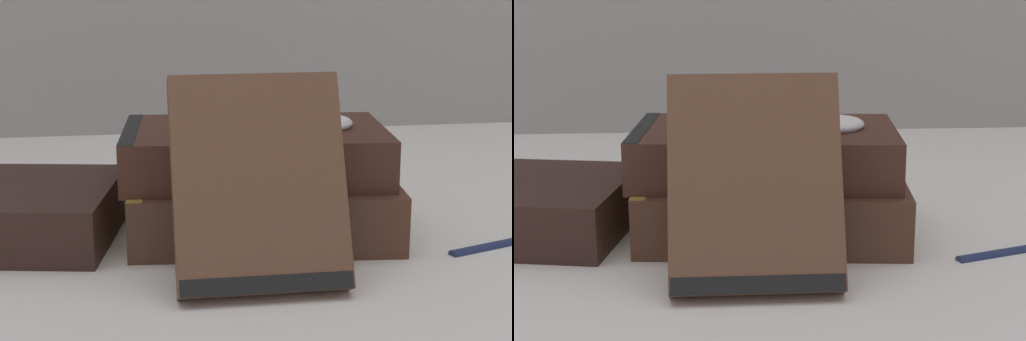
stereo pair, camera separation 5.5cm
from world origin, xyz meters
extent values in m
plane|color=white|center=(0.00, 0.00, 0.00)|extent=(3.00, 3.00, 0.00)
cube|color=#4C2D1E|center=(0.05, 0.03, 0.02)|extent=(0.22, 0.15, 0.05)
cube|color=olive|center=(-0.05, 0.04, 0.02)|extent=(0.02, 0.13, 0.05)
cube|color=#422319|center=(0.04, 0.04, 0.07)|extent=(0.22, 0.14, 0.04)
cube|color=black|center=(-0.06, 0.04, 0.07)|extent=(0.02, 0.13, 0.04)
cube|color=brown|center=(0.03, -0.08, 0.07)|extent=(0.12, 0.08, 0.15)
cube|color=black|center=(0.03, -0.11, 0.01)|extent=(0.12, 0.02, 0.02)
cylinder|color=white|center=(0.10, 0.03, 0.09)|extent=(0.05, 0.05, 0.01)
torus|color=silver|center=(0.10, 0.03, 0.09)|extent=(0.06, 0.06, 0.01)
sphere|color=silver|center=(0.10, 0.06, 0.09)|extent=(0.01, 0.01, 0.01)
torus|color=#4C3828|center=(-0.01, 0.17, 0.00)|extent=(0.05, 0.05, 0.00)
torus|color=#4C3828|center=(0.04, 0.18, 0.00)|extent=(0.05, 0.05, 0.00)
cylinder|color=#4C3828|center=(0.02, 0.17, 0.00)|extent=(0.02, 0.01, 0.00)
camera|label=1|loc=(-0.06, -0.64, 0.23)|focal=60.00mm
camera|label=2|loc=(0.00, -0.65, 0.23)|focal=60.00mm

